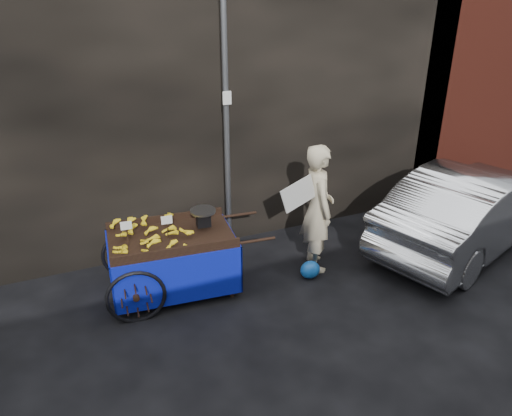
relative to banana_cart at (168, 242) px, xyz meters
name	(u,v)px	position (x,y,z in m)	size (l,w,h in m)	color
ground	(242,299)	(0.82, -0.58, -0.74)	(80.00, 80.00, 0.00)	black
building_wall	(203,73)	(1.21, 2.02, 1.76)	(13.50, 2.00, 5.00)	black
street_pole	(226,125)	(1.12, 0.72, 1.26)	(0.12, 0.10, 4.00)	slate
banana_cart	(168,242)	(0.00, 0.00, 0.00)	(2.30, 1.23, 1.21)	black
vendor	(318,208)	(2.12, -0.20, 0.19)	(0.95, 0.76, 1.88)	#C1B290
plastic_bag	(310,270)	(1.89, -0.47, -0.61)	(0.29, 0.23, 0.26)	blue
parked_car	(471,207)	(4.66, -0.56, -0.10)	(1.35, 3.89, 1.28)	silver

